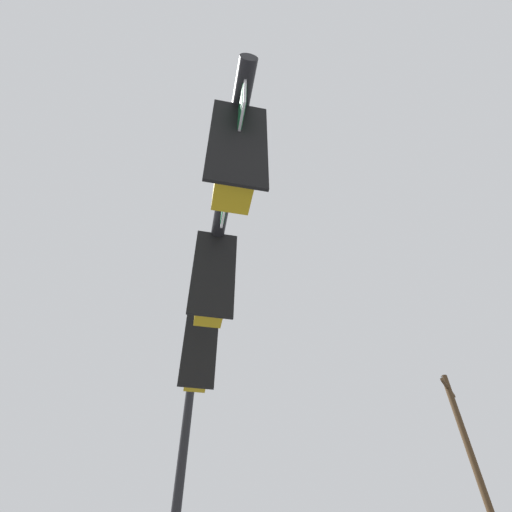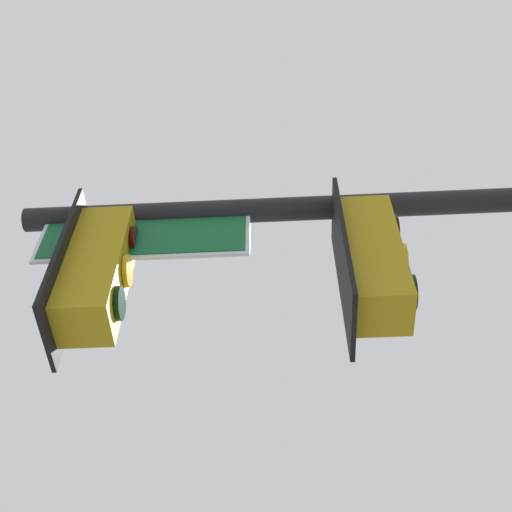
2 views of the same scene
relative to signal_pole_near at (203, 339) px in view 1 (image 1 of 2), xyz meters
name	(u,v)px [view 1 (image 1 of 2)]	position (x,y,z in m)	size (l,w,h in m)	color
signal_pole_near	(203,339)	(0.00, 0.00, 0.00)	(6.48, 1.66, 6.40)	black
utility_pole	(487,502)	(-7.87, 13.99, 0.66)	(1.26, 1.89, 10.72)	#47331E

